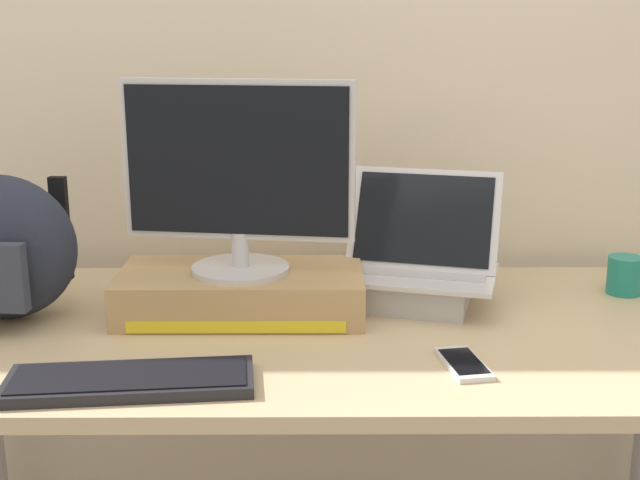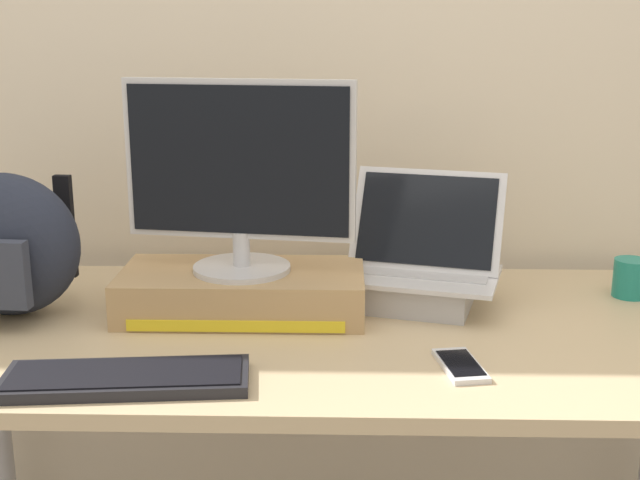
% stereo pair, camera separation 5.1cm
% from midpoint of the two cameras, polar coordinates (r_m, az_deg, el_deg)
% --- Properties ---
extents(back_wall, '(7.00, 0.10, 2.60)m').
position_cam_midpoint_polar(back_wall, '(2.12, 1.08, 13.42)').
color(back_wall, beige).
rests_on(back_wall, ground).
extents(desk, '(1.80, 0.82, 0.75)m').
position_cam_midpoint_polar(desk, '(1.74, 0.84, -7.87)').
color(desk, tan).
rests_on(desk, ground).
extents(toner_box_yellow, '(0.51, 0.26, 0.09)m').
position_cam_midpoint_polar(toner_box_yellow, '(1.78, -4.49, -3.54)').
color(toner_box_yellow, tan).
rests_on(toner_box_yellow, desk).
extents(desktop_monitor, '(0.48, 0.20, 0.40)m').
position_cam_midpoint_polar(desktop_monitor, '(1.72, -4.67, 4.34)').
color(desktop_monitor, silver).
rests_on(desktop_monitor, toner_box_yellow).
extents(open_laptop, '(0.38, 0.31, 0.28)m').
position_cam_midpoint_polar(open_laptop, '(1.84, 7.67, -2.55)').
color(open_laptop, '#ADADB2').
rests_on(open_laptop, desk).
extents(external_keyboard, '(0.43, 0.18, 0.02)m').
position_cam_midpoint_polar(external_keyboard, '(1.48, -12.11, -9.19)').
color(external_keyboard, black).
rests_on(external_keyboard, desk).
extents(messenger_backpack, '(0.33, 0.26, 0.30)m').
position_cam_midpoint_polar(messenger_backpack, '(1.85, -19.90, -0.36)').
color(messenger_backpack, '#232838').
rests_on(messenger_backpack, desk).
extents(coffee_mug, '(0.12, 0.08, 0.09)m').
position_cam_midpoint_polar(coffee_mug, '(2.01, 21.18, -2.43)').
color(coffee_mug, '#1E7F70').
rests_on(coffee_mug, desk).
extents(cell_phone, '(0.09, 0.16, 0.01)m').
position_cam_midpoint_polar(cell_phone, '(1.54, 10.48, -8.40)').
color(cell_phone, silver).
rests_on(cell_phone, desk).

